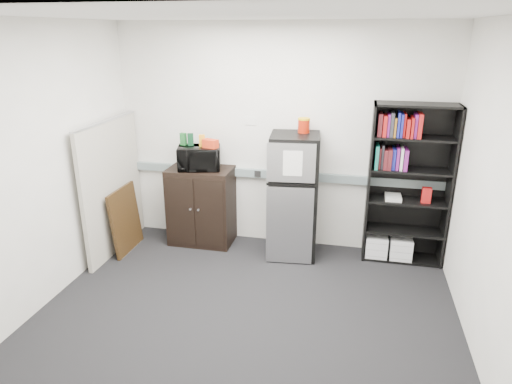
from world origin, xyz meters
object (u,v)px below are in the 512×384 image
Objects in this scene: cubicle_partition at (113,187)px; cabinet at (202,206)px; microwave at (199,158)px; bookshelf at (406,181)px; refrigerator at (293,196)px.

cubicle_partition is 1.65× the size of cabinet.
bookshelf is at bearing -13.52° from microwave.
cabinet is at bearing -178.46° from bookshelf.
cubicle_partition is 1.09m from microwave.
refrigerator is (2.14, 0.34, -0.07)m from cubicle_partition.
bookshelf is 2.45m from microwave.
cubicle_partition is at bearing -172.68° from microwave.
bookshelf is 1.14× the size of cubicle_partition.
microwave is at bearing 171.18° from refrigerator.
refrigerator is (1.18, -0.08, 0.25)m from cabinet.
microwave is at bearing -178.09° from bookshelf.
bookshelf is 1.29m from refrigerator.
cabinet is at bearing 74.56° from microwave.
cubicle_partition reaches higher than cabinet.
refrigerator is at bearing -173.42° from bookshelf.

